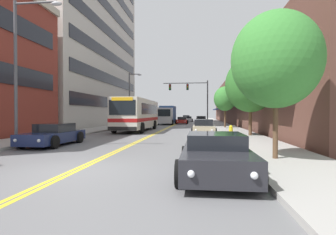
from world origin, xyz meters
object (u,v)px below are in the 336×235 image
at_px(city_bus, 138,113).
at_px(car_black_parked_right_mid, 201,120).
at_px(car_navy_parked_left_far, 54,135).
at_px(car_slate_blue_parked_left_mid, 147,121).
at_px(street_tree_right_far, 225,99).
at_px(street_lamp_left_near, 23,60).
at_px(car_beige_parked_right_far, 204,128).
at_px(street_tree_right_near, 276,60).
at_px(car_silver_moving_second, 188,119).
at_px(car_charcoal_parked_right_foreground, 216,155).
at_px(car_white_moving_lead, 186,118).
at_px(street_tree_right_mid, 250,85).
at_px(fire_hydrant, 231,132).
at_px(car_red_moving_third, 182,121).
at_px(street_lamp_left_far, 131,95).
at_px(traffic_signal_mast, 192,93).
at_px(box_truck, 167,115).

height_order(city_bus, car_black_parked_right_mid, city_bus).
bearing_deg(city_bus, car_navy_parked_left_far, -97.79).
bearing_deg(car_slate_blue_parked_left_mid, street_tree_right_far, -41.02).
distance_m(car_navy_parked_left_far, street_lamp_left_near, 4.33).
bearing_deg(car_beige_parked_right_far, street_tree_right_near, -79.23).
bearing_deg(car_black_parked_right_mid, street_tree_right_near, -86.38).
xyz_separation_m(car_silver_moving_second, street_lamp_left_near, (-6.43, -44.46, 3.94)).
height_order(car_black_parked_right_mid, car_beige_parked_right_far, car_black_parked_right_mid).
bearing_deg(car_charcoal_parked_right_foreground, car_navy_parked_left_far, 144.05).
distance_m(city_bus, car_white_moving_lead, 36.79).
height_order(car_black_parked_right_mid, street_lamp_left_near, street_lamp_left_near).
xyz_separation_m(car_silver_moving_second, street_tree_right_mid, (6.22, -36.42, 3.39)).
xyz_separation_m(car_slate_blue_parked_left_mid, street_tree_right_far, (11.37, -9.90, 2.93)).
bearing_deg(street_lamp_left_near, car_black_parked_right_mid, 75.33).
distance_m(car_white_moving_lead, fire_hydrant, 46.62).
bearing_deg(street_tree_right_far, fire_hydrant, -94.13).
distance_m(car_silver_moving_second, street_tree_right_near, 47.12).
height_order(car_white_moving_lead, car_silver_moving_second, car_white_moving_lead).
bearing_deg(street_tree_right_mid, car_red_moving_third, 104.87).
bearing_deg(car_navy_parked_left_far, street_tree_right_mid, 27.64).
relative_size(car_navy_parked_left_far, street_tree_right_mid, 0.80).
distance_m(street_lamp_left_far, street_tree_right_far, 12.28).
relative_size(traffic_signal_mast, fire_hydrant, 7.67).
height_order(car_charcoal_parked_right_foreground, street_tree_right_near, street_tree_right_near).
relative_size(car_black_parked_right_mid, car_silver_moving_second, 1.07).
height_order(car_slate_blue_parked_left_mid, car_white_moving_lead, car_white_moving_lead).
bearing_deg(box_truck, car_slate_blue_parked_left_mid, -143.55).
bearing_deg(traffic_signal_mast, car_silver_moving_second, 94.84).
distance_m(car_slate_blue_parked_left_mid, car_beige_parked_right_far, 21.08).
distance_m(car_slate_blue_parked_left_mid, street_tree_right_far, 15.36).
bearing_deg(fire_hydrant, car_white_moving_lead, 96.23).
xyz_separation_m(car_white_moving_lead, fire_hydrant, (5.06, -46.35, -0.04)).
bearing_deg(fire_hydrant, street_tree_right_near, -84.38).
height_order(street_lamp_left_near, street_lamp_left_far, street_lamp_left_near).
height_order(city_bus, car_white_moving_lead, city_bus).
height_order(car_red_moving_third, box_truck, box_truck).
height_order(car_navy_parked_left_far, car_red_moving_third, car_navy_parked_left_far).
xyz_separation_m(car_beige_parked_right_far, box_truck, (-5.70, 21.41, 0.99)).
height_order(box_truck, fire_hydrant, box_truck).
height_order(car_white_moving_lead, box_truck, box_truck).
bearing_deg(box_truck, city_bus, -93.76).
xyz_separation_m(car_navy_parked_left_far, box_truck, (2.89, 29.91, 1.01)).
xyz_separation_m(traffic_signal_mast, street_tree_right_mid, (4.82, -19.84, -0.92)).
relative_size(street_tree_right_mid, fire_hydrant, 6.59).
xyz_separation_m(car_slate_blue_parked_left_mid, traffic_signal_mast, (7.30, -1.57, 4.24)).
bearing_deg(box_truck, car_beige_parked_right_far, -75.11).
height_order(car_white_moving_lead, car_red_moving_third, car_white_moving_lead).
relative_size(city_bus, car_silver_moving_second, 2.55).
distance_m(car_white_moving_lead, box_truck, 19.91).
distance_m(car_slate_blue_parked_left_mid, car_black_parked_right_mid, 10.41).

